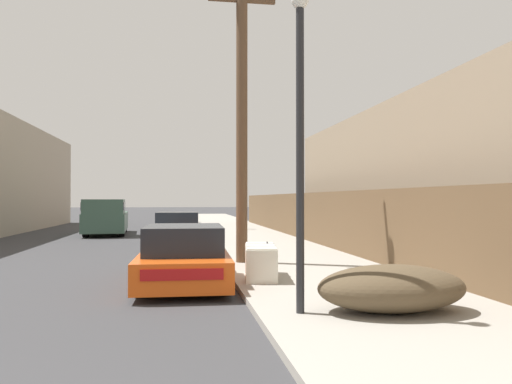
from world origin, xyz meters
The scene contains 11 objects.
sidewalk_curb centered at (5.30, 23.50, 0.06)m, with size 4.20×63.00×0.12m, color #9E998E.
discarded_fridge centered at (3.79, 8.61, 0.47)m, with size 0.83×1.72×0.72m.
parked_sports_car_red centered at (2.19, 8.80, 0.56)m, with size 1.92×4.46×1.24m.
car_parked_mid centered at (2.07, 18.27, 0.61)m, with size 2.02×4.45×1.28m.
pickup_truck centered at (-1.49, 23.87, 0.89)m, with size 2.33×5.55×1.78m.
utility_pole centered at (3.73, 11.29, 4.11)m, with size 1.80×0.30×7.77m.
street_lamp centered at (3.83, 5.30, 2.87)m, with size 0.26×0.26×4.74m.
brush_pile centered at (5.20, 5.19, 0.47)m, with size 2.26×1.40×0.69m.
wooden_fence centered at (7.25, 16.84, 1.08)m, with size 0.08×35.06×1.92m, color brown.
building_right_house centered at (11.17, 10.82, 2.37)m, with size 6.00×21.82×4.73m, color gray.
pedestrian centered at (5.45, 25.79, 1.05)m, with size 0.34×0.34×1.79m.
Camera 1 is at (2.06, -1.84, 1.79)m, focal length 35.00 mm.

